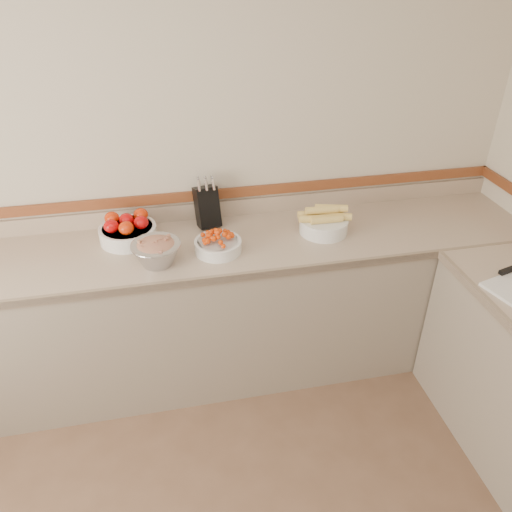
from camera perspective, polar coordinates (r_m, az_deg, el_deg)
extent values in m
plane|color=beige|center=(2.85, -9.77, 11.23)|extent=(4.00, 0.00, 4.00)
cube|color=tan|center=(2.74, -8.57, 0.63)|extent=(4.00, 0.65, 0.04)
cube|color=gray|center=(3.00, -7.88, -6.71)|extent=(4.00, 0.63, 0.86)
cube|color=#89745C|center=(2.48, -8.01, -3.10)|extent=(4.00, 0.02, 0.04)
cube|color=tan|center=(2.98, -9.15, 4.87)|extent=(4.00, 0.02, 0.10)
cube|color=brown|center=(2.94, -9.31, 6.59)|extent=(4.00, 0.02, 0.06)
cube|color=black|center=(2.88, -5.61, 5.62)|extent=(0.15, 0.17, 0.25)
cylinder|color=silver|center=(2.79, -6.53, 8.00)|extent=(0.02, 0.03, 0.06)
cylinder|color=silver|center=(2.80, -5.70, 8.08)|extent=(0.02, 0.03, 0.06)
cylinder|color=silver|center=(2.80, -4.88, 8.16)|extent=(0.02, 0.03, 0.06)
cylinder|color=silver|center=(2.82, -6.58, 8.20)|extent=(0.02, 0.03, 0.06)
cylinder|color=silver|center=(2.82, -5.76, 8.28)|extent=(0.02, 0.03, 0.06)
cylinder|color=silver|center=(2.82, -4.95, 8.36)|extent=(0.02, 0.03, 0.06)
cylinder|color=silver|center=(2.84, -6.64, 8.40)|extent=(0.02, 0.03, 0.06)
cylinder|color=silver|center=(2.84, -5.82, 8.48)|extent=(0.02, 0.03, 0.06)
cylinder|color=silver|center=(2.85, -5.01, 8.56)|extent=(0.02, 0.03, 0.06)
cylinder|color=white|center=(2.84, -14.39, 2.51)|extent=(0.31, 0.31, 0.08)
torus|color=white|center=(2.82, -14.49, 3.13)|extent=(0.31, 0.31, 0.01)
cylinder|color=white|center=(2.82, -14.49, 3.13)|extent=(0.27, 0.27, 0.01)
ellipsoid|color=#C60708|center=(2.77, -16.21, 3.29)|extent=(0.08, 0.08, 0.07)
ellipsoid|color=red|center=(2.73, -14.62, 3.12)|extent=(0.08, 0.08, 0.07)
ellipsoid|color=#C60708|center=(2.77, -13.01, 3.75)|extent=(0.08, 0.08, 0.07)
ellipsoid|color=red|center=(2.85, -16.14, 4.18)|extent=(0.08, 0.08, 0.07)
ellipsoid|color=#C60708|center=(2.81, -14.60, 4.02)|extent=(0.08, 0.08, 0.07)
ellipsoid|color=red|center=(2.85, -13.03, 4.63)|extent=(0.08, 0.08, 0.07)
cylinder|color=white|center=(2.66, -4.36, 1.16)|extent=(0.25, 0.25, 0.06)
torus|color=white|center=(2.64, -4.38, 1.65)|extent=(0.25, 0.25, 0.01)
cylinder|color=white|center=(2.64, -4.38, 1.65)|extent=(0.22, 0.22, 0.01)
sphere|color=#E03C07|center=(2.64, -4.34, 2.90)|extent=(0.03, 0.03, 0.03)
sphere|color=#E03C07|center=(2.67, -2.81, 2.68)|extent=(0.03, 0.03, 0.03)
sphere|color=#E03C07|center=(2.70, -5.53, 2.81)|extent=(0.03, 0.03, 0.03)
sphere|color=#E03C07|center=(2.59, -4.76, 1.92)|extent=(0.03, 0.03, 0.03)
sphere|color=#E03C07|center=(2.62, -4.54, 2.67)|extent=(0.03, 0.03, 0.03)
sphere|color=#E03C07|center=(2.66, -5.18, 2.82)|extent=(0.03, 0.03, 0.03)
sphere|color=#E03C07|center=(2.63, -4.20, 2.85)|extent=(0.03, 0.03, 0.03)
sphere|color=#E03C07|center=(2.62, -5.93, 2.02)|extent=(0.03, 0.03, 0.03)
sphere|color=#E03C07|center=(2.63, -4.15, 2.88)|extent=(0.03, 0.03, 0.03)
sphere|color=#E03C07|center=(2.59, -4.41, 2.05)|extent=(0.03, 0.03, 0.03)
sphere|color=#E03C07|center=(2.65, -5.80, 2.49)|extent=(0.03, 0.03, 0.03)
sphere|color=#E03C07|center=(2.59, -4.45, 2.04)|extent=(0.03, 0.03, 0.03)
sphere|color=#E03C07|center=(2.63, -4.15, 2.82)|extent=(0.03, 0.03, 0.03)
sphere|color=#E03C07|center=(2.69, -4.71, 2.94)|extent=(0.03, 0.03, 0.03)
sphere|color=#E03C07|center=(2.62, -4.99, 2.62)|extent=(0.03, 0.03, 0.03)
sphere|color=#E03C07|center=(2.58, -3.68, 1.67)|extent=(0.03, 0.03, 0.03)
sphere|color=#E03C07|center=(2.59, -5.55, 1.70)|extent=(0.03, 0.03, 0.03)
sphere|color=#E03C07|center=(2.64, -2.84, 2.32)|extent=(0.03, 0.03, 0.03)
sphere|color=#E03C07|center=(2.65, -5.64, 2.53)|extent=(0.03, 0.03, 0.03)
sphere|color=#E03C07|center=(2.69, -3.53, 2.89)|extent=(0.03, 0.03, 0.03)
sphere|color=#E03C07|center=(2.63, -4.49, 2.88)|extent=(0.03, 0.03, 0.03)
sphere|color=#E03C07|center=(2.56, -4.86, 1.06)|extent=(0.03, 0.03, 0.03)
sphere|color=#E03C07|center=(2.65, -6.16, 2.28)|extent=(0.03, 0.03, 0.03)
sphere|color=#E03C07|center=(2.60, -6.18, 1.61)|extent=(0.03, 0.03, 0.03)
sphere|color=#E03C07|center=(2.65, -5.06, 2.79)|extent=(0.03, 0.03, 0.03)
sphere|color=#E03C07|center=(2.61, -5.23, 2.43)|extent=(0.03, 0.03, 0.03)
sphere|color=#E03C07|center=(2.63, -5.09, 2.63)|extent=(0.03, 0.03, 0.03)
sphere|color=#E03C07|center=(2.62, -6.06, 1.97)|extent=(0.03, 0.03, 0.03)
sphere|color=#E03C07|center=(2.67, -4.77, 2.82)|extent=(0.03, 0.03, 0.03)
sphere|color=#E03C07|center=(2.61, -5.65, 2.01)|extent=(0.03, 0.03, 0.03)
sphere|color=#E03C07|center=(2.68, -5.73, 2.68)|extent=(0.03, 0.03, 0.03)
sphere|color=#E03C07|center=(2.59, -4.40, 2.15)|extent=(0.03, 0.03, 0.03)
sphere|color=#E03C07|center=(2.66, -4.65, 2.98)|extent=(0.03, 0.03, 0.03)
sphere|color=#E03C07|center=(2.66, -3.57, 2.86)|extent=(0.03, 0.03, 0.03)
sphere|color=#E03C07|center=(2.62, -4.13, 2.83)|extent=(0.03, 0.03, 0.03)
sphere|color=#E03C07|center=(2.62, -4.24, 2.83)|extent=(0.03, 0.03, 0.03)
cylinder|color=white|center=(2.85, 7.73, 3.47)|extent=(0.27, 0.27, 0.08)
torus|color=white|center=(2.84, 7.78, 4.09)|extent=(0.28, 0.28, 0.01)
cylinder|color=#EDC663|center=(2.79, 6.78, 4.27)|extent=(0.19, 0.07, 0.04)
cylinder|color=#EDC663|center=(2.79, 8.08, 4.15)|extent=(0.18, 0.05, 0.04)
cylinder|color=#EDC663|center=(2.83, 9.04, 4.51)|extent=(0.19, 0.09, 0.04)
cylinder|color=#EDC663|center=(2.84, 6.62, 4.79)|extent=(0.19, 0.06, 0.04)
cylinder|color=#EDC663|center=(2.87, 8.13, 5.01)|extent=(0.18, 0.10, 0.04)
cylinder|color=#EDC663|center=(2.80, 7.52, 5.25)|extent=(0.18, 0.05, 0.04)
cylinder|color=#EDC663|center=(2.83, 8.59, 5.44)|extent=(0.19, 0.09, 0.04)
cylinder|color=#B2B2BA|center=(2.58, -11.26, 0.26)|extent=(0.25, 0.25, 0.12)
torus|color=#B2B2BA|center=(2.56, -11.39, 1.28)|extent=(0.26, 0.26, 0.01)
ellipsoid|color=#B81548|center=(2.56, -11.37, 1.11)|extent=(0.21, 0.21, 0.07)
cube|color=#B81548|center=(2.55, -10.73, 1.57)|extent=(0.02, 0.02, 0.02)
cube|color=#9DBE5C|center=(2.48, -10.86, 0.50)|extent=(0.02, 0.02, 0.02)
cube|color=#B81548|center=(2.56, -11.25, 1.56)|extent=(0.02, 0.02, 0.02)
cube|color=#9DBE5C|center=(2.58, -9.95, 2.24)|extent=(0.02, 0.02, 0.02)
cube|color=#B81548|center=(2.56, -11.56, 1.57)|extent=(0.02, 0.02, 0.02)
cube|color=#9DBE5C|center=(2.52, -11.22, 1.13)|extent=(0.02, 0.02, 0.02)
cube|color=#B81548|center=(2.54, -11.64, 1.52)|extent=(0.02, 0.02, 0.02)
cube|color=#9DBE5C|center=(2.53, -12.83, 0.95)|extent=(0.02, 0.02, 0.02)
cube|color=#B81548|center=(2.55, -12.72, 1.40)|extent=(0.02, 0.02, 0.02)
cube|color=#9DBE5C|center=(2.53, -11.40, 1.64)|extent=(0.02, 0.02, 0.02)
cube|color=#B81548|center=(2.56, -13.15, 1.60)|extent=(0.02, 0.02, 0.02)
cube|color=#9DBE5C|center=(2.57, -12.37, 1.57)|extent=(0.02, 0.02, 0.02)
cube|color=#B81548|center=(2.55, -10.21, 1.88)|extent=(0.02, 0.02, 0.02)
cube|color=#9DBE5C|center=(2.56, -10.87, 1.83)|extent=(0.02, 0.02, 0.02)
cube|color=black|center=(2.76, 26.88, -1.46)|extent=(0.12, 0.05, 0.02)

